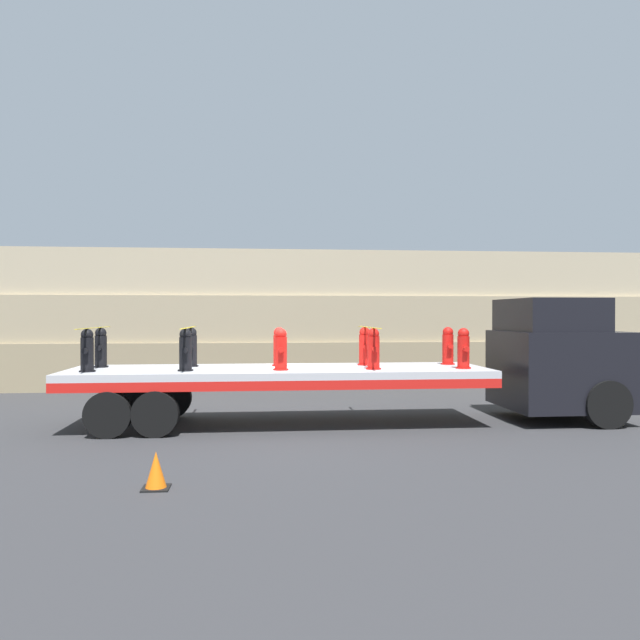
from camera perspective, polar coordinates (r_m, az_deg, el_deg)
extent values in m
plane|color=#2D2D30|center=(14.34, -3.68, -9.50)|extent=(120.00, 120.00, 0.00)
cube|color=gray|center=(22.13, -4.40, -3.93)|extent=(60.00, 3.00, 1.56)
cube|color=tan|center=(22.21, -4.41, 0.12)|extent=(60.00, 3.00, 1.56)
cube|color=tan|center=(22.41, -4.42, 4.12)|extent=(60.00, 3.00, 1.56)
cube|color=black|center=(15.86, 21.08, -4.23)|extent=(2.69, 2.55, 1.80)
cube|color=black|center=(15.69, 20.22, 0.43)|extent=(1.88, 2.35, 0.77)
cube|color=black|center=(16.18, 23.43, -2.86)|extent=(1.08, 2.24, 1.01)
cylinder|color=black|center=(15.09, 24.77, -7.01)|extent=(1.06, 0.28, 1.06)
cylinder|color=black|center=(17.21, 20.66, -6.08)|extent=(1.06, 0.28, 1.06)
cube|color=#B2B2B7|center=(14.18, -3.68, -4.71)|extent=(9.36, 2.60, 0.16)
cube|color=red|center=(12.94, -3.48, -6.01)|extent=(9.36, 0.08, 0.20)
cube|color=red|center=(15.45, -3.84, -4.95)|extent=(9.36, 0.08, 0.20)
cylinder|color=black|center=(13.24, -14.82, -8.29)|extent=(0.94, 0.30, 0.94)
cylinder|color=black|center=(15.58, -13.41, -6.96)|extent=(0.94, 0.30, 0.94)
cylinder|color=black|center=(13.41, -18.81, -8.18)|extent=(0.94, 0.30, 0.94)
cylinder|color=black|center=(15.73, -16.82, -6.89)|extent=(0.94, 0.30, 0.94)
cylinder|color=black|center=(14.06, -20.51, -4.40)|extent=(0.33, 0.33, 0.03)
cylinder|color=black|center=(14.03, -20.52, -2.99)|extent=(0.27, 0.27, 0.73)
sphere|color=black|center=(14.01, -20.52, -1.27)|extent=(0.25, 0.25, 0.25)
cylinder|color=black|center=(13.84, -20.72, -2.67)|extent=(0.12, 0.11, 0.12)
cylinder|color=black|center=(14.21, -20.32, -2.59)|extent=(0.12, 0.11, 0.12)
cylinder|color=black|center=(15.16, -19.40, -4.04)|extent=(0.33, 0.33, 0.03)
cylinder|color=black|center=(15.14, -19.41, -2.73)|extent=(0.27, 0.27, 0.73)
sphere|color=black|center=(15.12, -19.41, -1.14)|extent=(0.25, 0.25, 0.25)
cylinder|color=black|center=(14.95, -19.58, -2.44)|extent=(0.12, 0.11, 0.12)
cylinder|color=black|center=(15.32, -19.24, -2.37)|extent=(0.12, 0.11, 0.12)
cylinder|color=black|center=(13.68, -12.20, -4.52)|extent=(0.33, 0.33, 0.03)
cylinder|color=black|center=(13.65, -12.20, -3.06)|extent=(0.27, 0.27, 0.73)
sphere|color=black|center=(13.63, -12.20, -1.30)|extent=(0.25, 0.25, 0.25)
cylinder|color=black|center=(13.46, -12.29, -2.74)|extent=(0.12, 0.11, 0.12)
cylinder|color=black|center=(13.84, -12.11, -2.65)|extent=(0.12, 0.11, 0.12)
cylinder|color=black|center=(14.81, -11.69, -4.13)|extent=(0.33, 0.33, 0.03)
cylinder|color=black|center=(14.79, -11.70, -2.79)|extent=(0.27, 0.27, 0.73)
sphere|color=black|center=(14.77, -11.70, -1.16)|extent=(0.25, 0.25, 0.25)
cylinder|color=black|center=(14.59, -11.77, -2.49)|extent=(0.12, 0.11, 0.12)
cylinder|color=black|center=(14.97, -11.62, -2.41)|extent=(0.12, 0.11, 0.12)
cylinder|color=red|center=(13.60, -3.60, -4.53)|extent=(0.33, 0.33, 0.03)
cylinder|color=red|center=(13.57, -3.60, -3.07)|extent=(0.27, 0.27, 0.73)
sphere|color=red|center=(13.55, -3.60, -1.30)|extent=(0.25, 0.25, 0.25)
cylinder|color=red|center=(13.38, -3.57, -2.75)|extent=(0.12, 0.11, 0.12)
cylinder|color=red|center=(13.76, -3.63, -2.66)|extent=(0.12, 0.11, 0.12)
cylinder|color=red|center=(14.74, -3.76, -4.14)|extent=(0.33, 0.33, 0.03)
cylinder|color=red|center=(14.71, -3.76, -2.79)|extent=(0.27, 0.27, 0.73)
sphere|color=red|center=(14.70, -3.76, -1.16)|extent=(0.25, 0.25, 0.25)
cylinder|color=red|center=(14.52, -3.73, -2.49)|extent=(0.12, 0.11, 0.12)
cylinder|color=red|center=(14.90, -3.78, -2.42)|extent=(0.12, 0.11, 0.12)
cylinder|color=red|center=(13.82, 4.91, -4.45)|extent=(0.33, 0.33, 0.03)
cylinder|color=red|center=(13.80, 4.91, -3.01)|extent=(0.27, 0.27, 0.73)
sphere|color=red|center=(13.78, 4.91, -1.27)|extent=(0.25, 0.25, 0.25)
cylinder|color=red|center=(13.61, 5.06, -2.70)|extent=(0.12, 0.11, 0.12)
cylinder|color=red|center=(13.98, 4.77, -2.61)|extent=(0.12, 0.11, 0.12)
cylinder|color=red|center=(14.95, 4.10, -4.08)|extent=(0.33, 0.33, 0.03)
cylinder|color=red|center=(14.92, 4.10, -2.75)|extent=(0.27, 0.27, 0.73)
sphere|color=red|center=(14.90, 4.10, -1.14)|extent=(0.25, 0.25, 0.25)
cylinder|color=red|center=(14.73, 4.23, -2.45)|extent=(0.12, 0.11, 0.12)
cylinder|color=red|center=(15.11, 3.98, -2.38)|extent=(0.12, 0.11, 0.12)
cylinder|color=red|center=(14.34, 12.97, -4.29)|extent=(0.33, 0.33, 0.03)
cylinder|color=red|center=(14.31, 12.98, -2.90)|extent=(0.27, 0.27, 0.73)
sphere|color=red|center=(14.30, 12.98, -1.22)|extent=(0.25, 0.25, 0.25)
cylinder|color=red|center=(14.13, 13.22, -2.59)|extent=(0.12, 0.11, 0.12)
cylinder|color=red|center=(14.49, 12.74, -2.51)|extent=(0.12, 0.11, 0.12)
cylinder|color=red|center=(15.42, 11.61, -3.95)|extent=(0.33, 0.33, 0.03)
cylinder|color=red|center=(15.40, 11.61, -2.66)|extent=(0.27, 0.27, 0.73)
sphere|color=red|center=(15.38, 11.62, -1.09)|extent=(0.25, 0.25, 0.25)
cylinder|color=red|center=(15.21, 11.83, -2.37)|extent=(0.12, 0.11, 0.12)
cylinder|color=red|center=(15.58, 11.41, -2.30)|extent=(0.12, 0.11, 0.12)
cube|color=yellow|center=(14.56, -19.95, -0.68)|extent=(0.05, 2.80, 0.01)
cube|color=yellow|center=(14.20, -11.94, -0.69)|extent=(0.05, 2.80, 0.01)
cube|color=yellow|center=(14.34, 4.49, -0.67)|extent=(0.05, 2.80, 0.01)
cube|color=black|center=(9.50, -14.77, -14.63)|extent=(0.39, 0.39, 0.03)
cone|color=orange|center=(9.43, -14.77, -13.06)|extent=(0.30, 0.30, 0.51)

